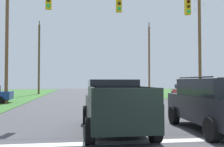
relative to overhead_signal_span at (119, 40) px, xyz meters
The scene contains 13 objects.
stop_bar_stripe 7.72m from the overhead_signal_span, 88.82° to the right, with size 13.05×0.45×0.01m, color white.
lane_dash_0 4.27m from the overhead_signal_span, 73.26° to the right, with size 0.15×2.50×0.01m, color white.
lane_dash_1 8.39m from the overhead_signal_span, 88.95° to the left, with size 0.15×2.50×0.01m, color white.
lane_dash_2 14.07m from the overhead_signal_span, 89.43° to the left, with size 0.15×2.50×0.01m, color white.
overhead_signal_span is the anchor object (origin of this frame).
pickup_truck 5.78m from the overhead_signal_span, 101.57° to the right, with size 2.30×5.41×1.95m.
suv_black 6.72m from the overhead_signal_span, 61.56° to the right, with size 2.32×4.85×2.05m.
distant_car_crossing_white 18.63m from the overhead_signal_span, 54.42° to the left, with size 2.09×4.34×1.52m.
distant_car_far_parked 14.03m from the overhead_signal_span, 49.09° to the left, with size 2.25×4.41×1.52m.
utility_pole_mid_right 11.65m from the overhead_signal_span, 40.18° to the left, with size 0.27×1.78×10.63m.
utility_pole_far_right 24.92m from the overhead_signal_span, 69.53° to the left, with size 0.27×1.85×11.13m.
utility_pole_mid_left 11.56m from the overhead_signal_span, 136.42° to the left, with size 0.27×1.86×11.57m.
utility_pole_far_left 25.17m from the overhead_signal_span, 108.67° to the left, with size 0.29×1.88×10.93m.
Camera 1 is at (-2.45, -5.15, 1.88)m, focal length 39.70 mm.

